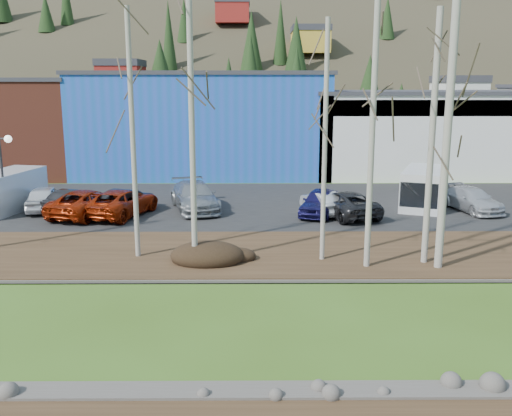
{
  "coord_description": "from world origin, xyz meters",
  "views": [
    {
      "loc": [
        -2.0,
        -9.49,
        7.36
      ],
      "look_at": [
        -1.86,
        12.76,
        2.5
      ],
      "focal_mm": 40.0,
      "sensor_mm": 36.0,
      "label": 1
    }
  ],
  "objects_px": {
    "car_6": "(344,204)",
    "car_9": "(88,203)",
    "van_grey": "(5,192)",
    "car_8": "(75,200)",
    "van_white": "(423,188)",
    "street_lamp": "(0,153)",
    "car_2": "(122,203)",
    "car_0": "(44,198)",
    "car_3": "(195,196)",
    "car_1": "(126,200)",
    "car_5": "(323,202)",
    "car_4": "(320,202)",
    "car_7": "(472,200)"
  },
  "relations": [
    {
      "from": "car_6",
      "to": "car_9",
      "type": "xyz_separation_m",
      "value": [
        -14.31,
        0.18,
        0.04
      ]
    },
    {
      "from": "van_grey",
      "to": "car_8",
      "type": "bearing_deg",
      "value": 5.71
    },
    {
      "from": "van_white",
      "to": "street_lamp",
      "type": "bearing_deg",
      "value": -151.91
    },
    {
      "from": "street_lamp",
      "to": "car_2",
      "type": "bearing_deg",
      "value": 27.8
    },
    {
      "from": "car_0",
      "to": "van_grey",
      "type": "relative_size",
      "value": 0.78
    },
    {
      "from": "street_lamp",
      "to": "car_3",
      "type": "height_order",
      "value": "street_lamp"
    },
    {
      "from": "car_1",
      "to": "van_white",
      "type": "relative_size",
      "value": 0.73
    },
    {
      "from": "car_0",
      "to": "car_6",
      "type": "bearing_deg",
      "value": 163.89
    },
    {
      "from": "street_lamp",
      "to": "car_2",
      "type": "xyz_separation_m",
      "value": [
        6.3,
        0.41,
        -2.84
      ]
    },
    {
      "from": "street_lamp",
      "to": "car_8",
      "type": "xyz_separation_m",
      "value": [
        3.41,
        1.35,
        -2.9
      ]
    },
    {
      "from": "car_3",
      "to": "car_5",
      "type": "height_order",
      "value": "car_3"
    },
    {
      "from": "car_6",
      "to": "car_0",
      "type": "bearing_deg",
      "value": -24.15
    },
    {
      "from": "street_lamp",
      "to": "car_0",
      "type": "distance_m",
      "value": 3.71
    },
    {
      "from": "car_4",
      "to": "van_white",
      "type": "relative_size",
      "value": 0.76
    },
    {
      "from": "car_1",
      "to": "car_2",
      "type": "relative_size",
      "value": 0.77
    },
    {
      "from": "car_0",
      "to": "van_white",
      "type": "distance_m",
      "value": 22.29
    },
    {
      "from": "car_2",
      "to": "car_4",
      "type": "height_order",
      "value": "car_2"
    },
    {
      "from": "car_5",
      "to": "van_grey",
      "type": "bearing_deg",
      "value": -19.53
    },
    {
      "from": "car_5",
      "to": "van_grey",
      "type": "relative_size",
      "value": 0.7
    },
    {
      "from": "car_2",
      "to": "van_grey",
      "type": "distance_m",
      "value": 7.13
    },
    {
      "from": "car_0",
      "to": "van_white",
      "type": "relative_size",
      "value": 0.76
    },
    {
      "from": "car_7",
      "to": "car_9",
      "type": "height_order",
      "value": "car_9"
    },
    {
      "from": "car_0",
      "to": "car_4",
      "type": "xyz_separation_m",
      "value": [
        15.93,
        -1.29,
        -0.0
      ]
    },
    {
      "from": "car_0",
      "to": "car_5",
      "type": "height_order",
      "value": "car_0"
    },
    {
      "from": "car_1",
      "to": "car_4",
      "type": "relative_size",
      "value": 0.96
    },
    {
      "from": "car_7",
      "to": "car_9",
      "type": "xyz_separation_m",
      "value": [
        -21.88,
        -1.11,
        0.08
      ]
    },
    {
      "from": "car_0",
      "to": "car_6",
      "type": "relative_size",
      "value": 0.85
    },
    {
      "from": "street_lamp",
      "to": "van_grey",
      "type": "bearing_deg",
      "value": 136.4
    },
    {
      "from": "street_lamp",
      "to": "van_grey",
      "type": "distance_m",
      "value": 3.05
    },
    {
      "from": "car_9",
      "to": "van_grey",
      "type": "height_order",
      "value": "van_grey"
    },
    {
      "from": "car_7",
      "to": "van_white",
      "type": "distance_m",
      "value": 2.78
    },
    {
      "from": "car_1",
      "to": "car_8",
      "type": "bearing_deg",
      "value": 20.1
    },
    {
      "from": "street_lamp",
      "to": "van_grey",
      "type": "relative_size",
      "value": 0.83
    },
    {
      "from": "car_6",
      "to": "van_grey",
      "type": "relative_size",
      "value": 0.92
    },
    {
      "from": "car_0",
      "to": "car_2",
      "type": "height_order",
      "value": "car_2"
    },
    {
      "from": "street_lamp",
      "to": "car_5",
      "type": "xyz_separation_m",
      "value": [
        17.61,
        0.88,
        -2.94
      ]
    },
    {
      "from": "car_3",
      "to": "car_7",
      "type": "distance_m",
      "value": 16.06
    },
    {
      "from": "car_5",
      "to": "car_6",
      "type": "bearing_deg",
      "value": 132.57
    },
    {
      "from": "car_3",
      "to": "van_grey",
      "type": "xyz_separation_m",
      "value": [
        -10.93,
        -0.19,
        0.33
      ]
    },
    {
      "from": "car_3",
      "to": "car_7",
      "type": "xyz_separation_m",
      "value": [
        16.06,
        -0.36,
        -0.14
      ]
    },
    {
      "from": "car_4",
      "to": "car_6",
      "type": "xyz_separation_m",
      "value": [
        1.31,
        -0.35,
        -0.02
      ]
    },
    {
      "from": "car_4",
      "to": "car_6",
      "type": "height_order",
      "value": "car_4"
    },
    {
      "from": "car_0",
      "to": "street_lamp",
      "type": "bearing_deg",
      "value": 40.79
    },
    {
      "from": "car_7",
      "to": "car_0",
      "type": "bearing_deg",
      "value": 165.57
    },
    {
      "from": "car_2",
      "to": "car_7",
      "type": "distance_m",
      "value": 20.02
    },
    {
      "from": "car_3",
      "to": "van_white",
      "type": "relative_size",
      "value": 0.98
    },
    {
      "from": "street_lamp",
      "to": "car_9",
      "type": "xyz_separation_m",
      "value": [
        4.42,
        0.41,
        -2.84
      ]
    },
    {
      "from": "car_5",
      "to": "car_1",
      "type": "bearing_deg",
      "value": -19.35
    },
    {
      "from": "street_lamp",
      "to": "car_5",
      "type": "height_order",
      "value": "street_lamp"
    },
    {
      "from": "car_3",
      "to": "van_grey",
      "type": "relative_size",
      "value": 1.01
    }
  ]
}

